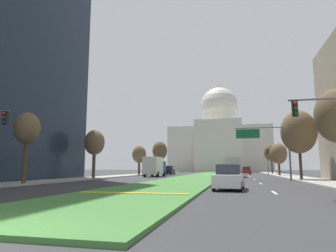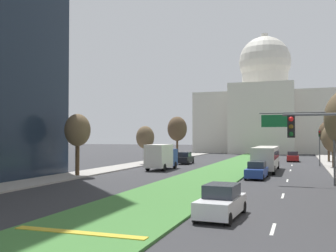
# 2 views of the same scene
# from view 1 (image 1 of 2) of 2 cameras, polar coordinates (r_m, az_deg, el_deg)

# --- Properties ---
(ground_plane) EXTENTS (260.00, 260.00, 0.00)m
(ground_plane) POSITION_cam_1_polar(r_m,az_deg,el_deg) (57.01, 7.60, -9.51)
(ground_plane) COLOR #333335
(grass_median) EXTENTS (6.86, 92.41, 0.14)m
(grass_median) POSITION_cam_1_polar(r_m,az_deg,el_deg) (51.90, 7.04, -9.59)
(grass_median) COLOR #427A38
(grass_median) RESTS_ON ground_plane
(median_curb_nose) EXTENTS (6.17, 0.50, 0.04)m
(median_curb_nose) POSITION_cam_1_polar(r_m,az_deg,el_deg) (16.27, -6.91, -12.82)
(median_curb_nose) COLOR gold
(median_curb_nose) RESTS_ON grass_median
(lane_dashes_right) EXTENTS (0.16, 51.46, 0.01)m
(lane_dashes_right) POSITION_cam_1_polar(r_m,az_deg,el_deg) (44.97, 16.07, -9.68)
(lane_dashes_right) COLOR silver
(lane_dashes_right) RESTS_ON ground_plane
(sidewalk_left) EXTENTS (4.00, 92.41, 0.15)m
(sidewalk_left) POSITION_cam_1_polar(r_m,az_deg,el_deg) (50.38, -9.84, -9.58)
(sidewalk_left) COLOR #9E9991
(sidewalk_left) RESTS_ON ground_plane
(sidewalk_right) EXTENTS (4.00, 92.41, 0.15)m
(sidewalk_right) POSITION_cam_1_polar(r_m,az_deg,el_deg) (47.25, 23.67, -9.14)
(sidewalk_right) COLOR #9E9991
(sidewalk_right) RESTS_ON ground_plane
(capitol_building) EXTENTS (34.72, 24.36, 31.76)m
(capitol_building) POSITION_cam_1_polar(r_m,az_deg,el_deg) (107.81, 10.06, -2.81)
(capitol_building) COLOR beige
(capitol_building) RESTS_ON ground_plane
(traffic_light_far_right) EXTENTS (0.28, 0.35, 5.20)m
(traffic_light_far_right) POSITION_cam_1_polar(r_m,az_deg,el_deg) (60.19, 18.82, -5.92)
(traffic_light_far_right) COLOR #515456
(traffic_light_far_right) RESTS_ON ground_plane
(overhead_guide_sign) EXTENTS (6.36, 0.20, 6.50)m
(overhead_guide_sign) POSITION_cam_1_polar(r_m,az_deg,el_deg) (37.22, 18.81, -2.75)
(overhead_guide_sign) COLOR #515456
(overhead_guide_sign) RESTS_ON ground_plane
(street_tree_left_near) EXTENTS (2.24, 2.24, 6.40)m
(street_tree_left_near) POSITION_cam_1_polar(r_m,az_deg,el_deg) (28.95, -25.73, -0.55)
(street_tree_left_near) COLOR #4C3823
(street_tree_left_near) RESTS_ON ground_plane
(street_tree_left_mid) EXTENTS (2.72, 2.72, 6.58)m
(street_tree_left_mid) POSITION_cam_1_polar(r_m,az_deg,el_deg) (41.15, -14.10, -3.24)
(street_tree_left_mid) COLOR #4C3823
(street_tree_left_mid) RESTS_ON ground_plane
(street_tree_right_mid) EXTENTS (4.13, 4.13, 8.34)m
(street_tree_right_mid) POSITION_cam_1_polar(r_m,az_deg,el_deg) (38.47, 24.06, -1.07)
(street_tree_right_mid) COLOR #4C3823
(street_tree_right_mid) RESTS_ON ground_plane
(street_tree_left_far) EXTENTS (2.71, 2.71, 5.75)m
(street_tree_left_far) POSITION_cam_1_polar(r_m,az_deg,el_deg) (57.77, -5.63, -5.55)
(street_tree_left_far) COLOR #4C3823
(street_tree_left_far) RESTS_ON ground_plane
(street_tree_right_far) EXTENTS (3.05, 3.05, 5.93)m
(street_tree_right_far) POSITION_cam_1_polar(r_m,az_deg,el_deg) (57.30, 20.68, -5.06)
(street_tree_right_far) COLOR #4C3823
(street_tree_right_far) RESTS_ON ground_plane
(street_tree_left_distant) EXTENTS (3.65, 3.65, 7.92)m
(street_tree_left_distant) POSITION_cam_1_polar(r_m,az_deg,el_deg) (73.08, -1.61, -4.85)
(street_tree_left_distant) COLOR #4C3823
(street_tree_left_distant) RESTS_ON ground_plane
(street_tree_right_distant) EXTENTS (3.15, 3.15, 6.80)m
(street_tree_right_distant) POSITION_cam_1_polar(r_m,az_deg,el_deg) (70.04, 19.45, -4.91)
(street_tree_right_distant) COLOR #4C3823
(street_tree_right_distant) RESTS_ON ground_plane
(sedan_lead_stopped) EXTENTS (2.12, 4.45, 1.73)m
(sedan_lead_stopped) POSITION_cam_1_polar(r_m,az_deg,el_deg) (21.02, 11.78, -9.85)
(sedan_lead_stopped) COLOR silver
(sedan_lead_stopped) RESTS_ON ground_plane
(sedan_midblock) EXTENTS (1.98, 4.73, 1.71)m
(sedan_midblock) POSITION_cam_1_polar(r_m,az_deg,el_deg) (40.68, 12.13, -8.89)
(sedan_midblock) COLOR navy
(sedan_midblock) RESTS_ON ground_plane
(sedan_distant) EXTENTS (2.05, 4.76, 1.83)m
(sedan_distant) POSITION_cam_1_polar(r_m,az_deg,el_deg) (59.76, 0.16, -8.69)
(sedan_distant) COLOR black
(sedan_distant) RESTS_ON ground_plane
(sedan_far_horizon) EXTENTS (1.96, 4.27, 1.69)m
(sedan_far_horizon) POSITION_cam_1_polar(r_m,az_deg,el_deg) (69.40, 15.00, -8.38)
(sedan_far_horizon) COLOR maroon
(sedan_far_horizon) RESTS_ON ground_plane
(box_truck_delivery) EXTENTS (2.40, 6.40, 3.20)m
(box_truck_delivery) POSITION_cam_1_polar(r_m,az_deg,el_deg) (49.05, -2.66, -7.86)
(box_truck_delivery) COLOR navy
(box_truck_delivery) RESTS_ON ground_plane
(city_bus) EXTENTS (2.62, 11.00, 2.95)m
(city_bus) POSITION_cam_1_polar(r_m,az_deg,el_deg) (49.26, 12.53, -7.57)
(city_bus) COLOR beige
(city_bus) RESTS_ON ground_plane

